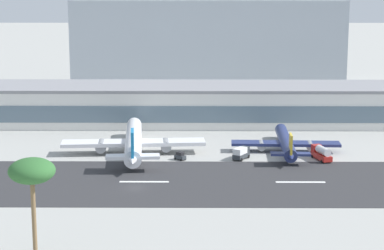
% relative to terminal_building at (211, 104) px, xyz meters
% --- Properties ---
extents(ground_plane, '(1400.00, 1400.00, 0.00)m').
position_rel_terminal_building_xyz_m(ground_plane, '(-19.25, -79.81, -6.58)').
color(ground_plane, '#9E9E99').
extents(runway_strip, '(800.00, 40.13, 0.08)m').
position_rel_terminal_building_xyz_m(runway_strip, '(-19.25, -74.64, -6.54)').
color(runway_strip, '#2D2D30').
rests_on(runway_strip, ground_plane).
extents(runway_centreline_dash_4, '(12.00, 1.20, 0.01)m').
position_rel_terminal_building_xyz_m(runway_centreline_dash_4, '(-17.55, -74.64, -6.50)').
color(runway_centreline_dash_4, white).
rests_on(runway_centreline_dash_4, runway_strip).
extents(runway_centreline_dash_5, '(12.00, 1.20, 0.01)m').
position_rel_terminal_building_xyz_m(runway_centreline_dash_5, '(20.37, -74.64, -6.50)').
color(runway_centreline_dash_5, white).
rests_on(runway_centreline_dash_5, runway_strip).
extents(terminal_building, '(183.40, 28.22, 13.15)m').
position_rel_terminal_building_xyz_m(terminal_building, '(0.00, 0.00, 0.00)').
color(terminal_building, silver).
rests_on(terminal_building, ground_plane).
extents(distant_hotel_block, '(124.43, 32.51, 39.82)m').
position_rel_terminal_building_xyz_m(distant_hotel_block, '(0.23, 93.43, 13.33)').
color(distant_hotel_block, '#A8B2BC').
rests_on(distant_hotel_block, ground_plane).
extents(airliner_blue_tail_gate_0, '(40.80, 52.06, 10.87)m').
position_rel_terminal_building_xyz_m(airliner_blue_tail_gate_0, '(-22.61, -46.08, -3.12)').
color(airliner_blue_tail_gate_0, silver).
rests_on(airliner_blue_tail_gate_0, ground_plane).
extents(airliner_gold_tail_gate_1, '(31.11, 40.24, 8.40)m').
position_rel_terminal_building_xyz_m(airliner_gold_tail_gate_1, '(20.54, -43.46, -3.90)').
color(airliner_gold_tail_gate_1, navy).
rests_on(airliner_gold_tail_gate_1, ground_plane).
extents(service_baggage_tug_0, '(3.40, 3.38, 2.20)m').
position_rel_terminal_building_xyz_m(service_baggage_tug_0, '(-9.33, -52.48, -5.54)').
color(service_baggage_tug_0, '#2D3338').
rests_on(service_baggage_tug_0, ground_plane).
extents(service_box_truck_1, '(5.15, 6.38, 3.25)m').
position_rel_terminal_building_xyz_m(service_box_truck_1, '(7.38, -51.57, -4.79)').
color(service_box_truck_1, '#2D3338').
rests_on(service_box_truck_1, ground_plane).
extents(service_fuel_truck_2, '(4.78, 8.89, 3.95)m').
position_rel_terminal_building_xyz_m(service_fuel_truck_2, '(29.12, -52.60, -4.55)').
color(service_fuel_truck_2, '#B2231E').
rests_on(service_fuel_truck_2, ground_plane).
extents(palm_tree_1, '(8.10, 8.10, 18.07)m').
position_rel_terminal_building_xyz_m(palm_tree_1, '(-33.05, -123.32, 9.00)').
color(palm_tree_1, brown).
rests_on(palm_tree_1, ground_plane).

